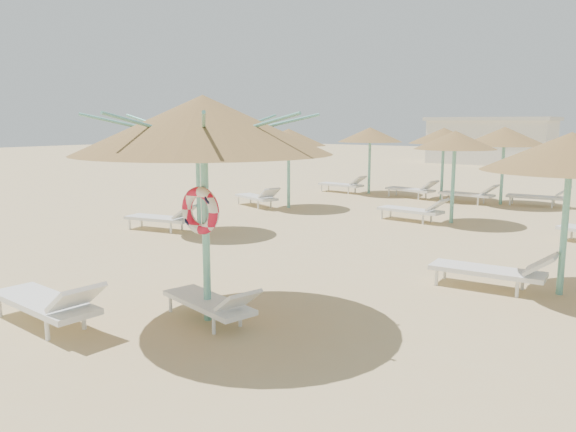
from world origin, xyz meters
The scene contains 6 objects.
ground centered at (0.00, 0.00, 0.00)m, with size 120.00×120.00×0.00m, color tan.
main_palapa centered at (0.35, 0.16, 2.82)m, with size 3.61×3.61×3.24m.
lounger_main_a centered at (-1.23, -1.37, 0.38)m, with size 2.20×0.78×0.79m.
lounger_main_b centered at (0.51, 0.10, 0.31)m, with size 1.89×0.94×0.66m.
palapa_field centered at (1.91, 10.44, 2.30)m, with size 19.84×13.81×2.72m.
service_hut centered at (-6.00, 35.00, 1.64)m, with size 8.40×4.40×3.25m.
Camera 1 is at (5.95, -5.49, 2.85)m, focal length 35.00 mm.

